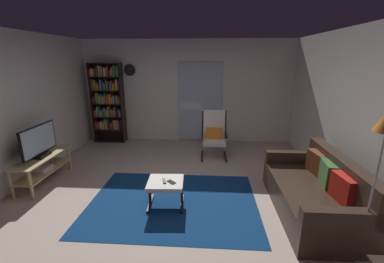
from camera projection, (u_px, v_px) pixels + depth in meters
ground_plane at (173, 195)px, 4.10m from camera, size 7.02×7.02×0.00m
wall_back at (188, 92)px, 6.52m from camera, size 5.60×0.06×2.60m
wall_right at (361, 120)px, 3.57m from camera, size 0.06×6.00×2.60m
glass_door_panel at (200, 102)px, 6.50m from camera, size 1.10×0.01×2.00m
area_rug at (173, 202)px, 3.89m from camera, size 2.55×1.90×0.01m
tv_stand at (43, 165)px, 4.43m from camera, size 0.42×1.22×0.50m
television at (39, 142)px, 4.32m from camera, size 0.20×0.87×0.56m
bookshelf_near_tv at (108, 101)px, 6.48m from camera, size 0.79×0.30×2.03m
leather_sofa at (316, 193)px, 3.56m from camera, size 0.91×1.87×0.84m
lounge_armchair at (214, 133)px, 5.62m from camera, size 0.57×0.65×1.02m
ottoman at (166, 185)px, 3.74m from camera, size 0.55×0.51×0.40m
tv_remote at (164, 181)px, 3.70m from camera, size 0.08×0.15×0.02m
cell_phone at (171, 182)px, 3.68m from camera, size 0.15×0.15×0.01m
wall_clock at (130, 70)px, 6.38m from camera, size 0.29×0.03×0.29m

